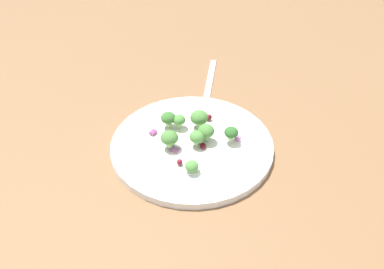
# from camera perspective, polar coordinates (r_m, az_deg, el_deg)

# --- Properties ---
(ground_plane) EXTENTS (1.80, 1.80, 0.02)m
(ground_plane) POSITION_cam_1_polar(r_m,az_deg,el_deg) (0.62, 1.48, -2.49)
(ground_plane) COLOR brown
(plate) EXTENTS (0.26, 0.26, 0.02)m
(plate) POSITION_cam_1_polar(r_m,az_deg,el_deg) (0.61, 0.00, -1.34)
(plate) COLOR white
(plate) RESTS_ON ground_plane
(dressing_pool) EXTENTS (0.15, 0.15, 0.00)m
(dressing_pool) POSITION_cam_1_polar(r_m,az_deg,el_deg) (0.61, 0.00, -1.02)
(dressing_pool) COLOR white
(dressing_pool) RESTS_ON plate
(broccoli_floret_0) EXTENTS (0.03, 0.03, 0.03)m
(broccoli_floret_0) POSITION_cam_1_polar(r_m,az_deg,el_deg) (0.62, 1.10, 2.52)
(broccoli_floret_0) COLOR #ADD18E
(broccoli_floret_0) RESTS_ON plate
(broccoli_floret_1) EXTENTS (0.02, 0.02, 0.02)m
(broccoli_floret_1) POSITION_cam_1_polar(r_m,az_deg,el_deg) (0.62, -1.99, 2.17)
(broccoli_floret_1) COLOR #ADD18E
(broccoli_floret_1) RESTS_ON plate
(broccoli_floret_2) EXTENTS (0.02, 0.02, 0.03)m
(broccoli_floret_2) POSITION_cam_1_polar(r_m,az_deg,el_deg) (0.62, -3.44, 2.59)
(broccoli_floret_2) COLOR #9EC684
(broccoli_floret_2) RESTS_ON plate
(broccoli_floret_3) EXTENTS (0.02, 0.02, 0.02)m
(broccoli_floret_3) POSITION_cam_1_polar(r_m,az_deg,el_deg) (0.59, 5.92, 0.26)
(broccoli_floret_3) COLOR #9EC684
(broccoli_floret_3) RESTS_ON plate
(broccoli_floret_4) EXTENTS (0.02, 0.02, 0.02)m
(broccoli_floret_4) POSITION_cam_1_polar(r_m,az_deg,el_deg) (0.55, -0.03, -4.82)
(broccoli_floret_4) COLOR #8EB77A
(broccoli_floret_4) RESTS_ON plate
(broccoli_floret_5) EXTENTS (0.02, 0.02, 0.02)m
(broccoli_floret_5) POSITION_cam_1_polar(r_m,az_deg,el_deg) (0.58, 0.80, -0.42)
(broccoli_floret_5) COLOR #8EB77A
(broccoli_floret_5) RESTS_ON plate
(broccoli_floret_6) EXTENTS (0.03, 0.03, 0.03)m
(broccoli_floret_6) POSITION_cam_1_polar(r_m,az_deg,el_deg) (0.58, -3.41, -0.54)
(broccoli_floret_6) COLOR #9EC684
(broccoli_floret_6) RESTS_ON plate
(broccoli_floret_7) EXTENTS (0.03, 0.03, 0.03)m
(broccoli_floret_7) POSITION_cam_1_polar(r_m,az_deg,el_deg) (0.59, 2.12, 0.48)
(broccoli_floret_7) COLOR #8EB77A
(broccoli_floret_7) RESTS_ON plate
(cranberry_0) EXTENTS (0.01, 0.01, 0.01)m
(cranberry_0) POSITION_cam_1_polar(r_m,az_deg,el_deg) (0.56, -2.11, -4.06)
(cranberry_0) COLOR maroon
(cranberry_0) RESTS_ON plate
(cranberry_1) EXTENTS (0.01, 0.01, 0.01)m
(cranberry_1) POSITION_cam_1_polar(r_m,az_deg,el_deg) (0.59, 1.65, -1.71)
(cranberry_1) COLOR #4C0A14
(cranberry_1) RESTS_ON plate
(cranberry_2) EXTENTS (0.01, 0.01, 0.01)m
(cranberry_2) POSITION_cam_1_polar(r_m,az_deg,el_deg) (0.64, 2.60, 2.64)
(cranberry_2) COLOR maroon
(cranberry_2) RESTS_ON plate
(cranberry_3) EXTENTS (0.01, 0.01, 0.01)m
(cranberry_3) POSITION_cam_1_polar(r_m,az_deg,el_deg) (0.64, 1.32, 2.46)
(cranberry_3) COLOR maroon
(cranberry_3) RESTS_ON plate
(onion_bit_0) EXTENTS (0.01, 0.01, 0.00)m
(onion_bit_0) POSITION_cam_1_polar(r_m,az_deg,el_deg) (0.62, -5.86, 0.34)
(onion_bit_0) COLOR #843D75
(onion_bit_0) RESTS_ON plate
(onion_bit_1) EXTENTS (0.01, 0.02, 0.00)m
(onion_bit_1) POSITION_cam_1_polar(r_m,az_deg,el_deg) (0.61, 1.79, -0.05)
(onion_bit_1) COLOR #843D75
(onion_bit_1) RESTS_ON plate
(onion_bit_2) EXTENTS (0.01, 0.01, 0.00)m
(onion_bit_2) POSITION_cam_1_polar(r_m,az_deg,el_deg) (0.65, 2.08, 2.64)
(onion_bit_2) COLOR #843D75
(onion_bit_2) RESTS_ON plate
(onion_bit_3) EXTENTS (0.01, 0.01, 0.00)m
(onion_bit_3) POSITION_cam_1_polar(r_m,az_deg,el_deg) (0.59, -2.65, -2.28)
(onion_bit_3) COLOR #A35B93
(onion_bit_3) RESTS_ON plate
(onion_bit_4) EXTENTS (0.01, 0.01, 0.00)m
(onion_bit_4) POSITION_cam_1_polar(r_m,az_deg,el_deg) (0.61, 6.83, -0.44)
(onion_bit_4) COLOR #A35B93
(onion_bit_4) RESTS_ON plate
(fork) EXTENTS (0.18, 0.09, 0.01)m
(fork) POSITION_cam_1_polar(r_m,az_deg,el_deg) (0.76, 2.55, 7.42)
(fork) COLOR silver
(fork) RESTS_ON ground_plane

